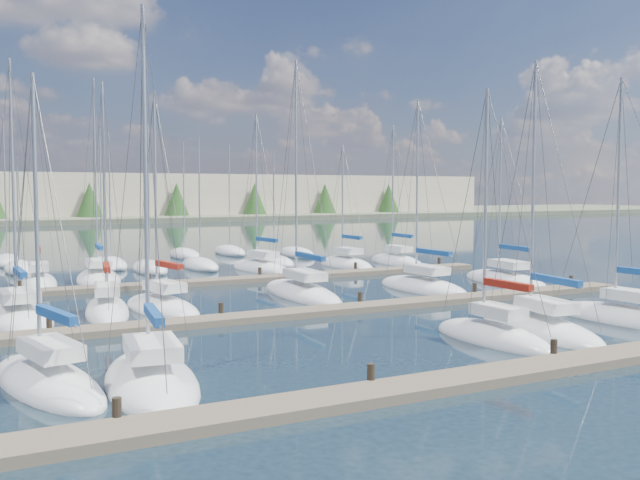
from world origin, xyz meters
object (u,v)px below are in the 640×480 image
sailboat_i (107,310)px  sailboat_o (98,279)px  sailboat_b (48,383)px  sailboat_l (423,287)px  sailboat_m (505,280)px  sailboat_h (19,318)px  sailboat_k (302,293)px  sailboat_f (628,319)px  sailboat_n (39,283)px  sailboat_p (261,268)px  sailboat_q (346,264)px  sailboat_d (492,337)px  sailboat_e (540,329)px  sailboat_j (162,307)px  sailboat_c (151,381)px  sailboat_r (396,261)px

sailboat_i → sailboat_o: sailboat_o is taller
sailboat_b → sailboat_l: size_ratio=0.85×
sailboat_m → sailboat_h: sailboat_h is taller
sailboat_i → sailboat_l: (19.71, -0.37, -0.02)m
sailboat_k → sailboat_f: size_ratio=1.19×
sailboat_f → sailboat_n: size_ratio=0.92×
sailboat_k → sailboat_f: sailboat_k is taller
sailboat_m → sailboat_p: size_ratio=0.92×
sailboat_l → sailboat_f: 13.97m
sailboat_q → sailboat_n: sailboat_n is taller
sailboat_p → sailboat_d: bearing=-100.6°
sailboat_p → sailboat_e: bearing=-94.6°
sailboat_j → sailboat_h: (-7.02, 0.18, -0.01)m
sailboat_d → sailboat_q: size_ratio=1.04×
sailboat_j → sailboat_c: size_ratio=0.94×
sailboat_j → sailboat_h: bearing=169.0°
sailboat_n → sailboat_e: 32.72m
sailboat_o → sailboat_j: bearing=-81.6°
sailboat_i → sailboat_l: bearing=8.6°
sailboat_i → sailboat_e: sailboat_e is taller
sailboat_h → sailboat_b: bearing=-92.6°
sailboat_p → sailboat_l: sailboat_p is taller
sailboat_i → sailboat_n: 13.34m
sailboat_d → sailboat_e: 3.05m
sailboat_p → sailboat_h: size_ratio=0.98×
sailboat_n → sailboat_q: bearing=8.4°
sailboat_e → sailboat_c: bearing=-170.8°
sailboat_e → sailboat_o: size_ratio=0.86×
sailboat_m → sailboat_o: sailboat_o is taller
sailboat_l → sailboat_c: (-21.18, -14.25, 0.00)m
sailboat_e → sailboat_o: 31.26m
sailboat_m → sailboat_o: 28.33m
sailboat_o → sailboat_h: bearing=-108.6°
sailboat_r → sailboat_q: sailboat_r is taller
sailboat_f → sailboat_e: bearing=175.5°
sailboat_k → sailboat_f: bearing=-52.5°
sailboat_m → sailboat_b: size_ratio=1.11×
sailboat_l → sailboat_m: bearing=0.5°
sailboat_p → sailboat_e: size_ratio=1.03×
sailboat_r → sailboat_o: sailboat_o is taller
sailboat_b → sailboat_d: bearing=-16.0°
sailboat_b → sailboat_j: (7.26, 12.82, 0.01)m
sailboat_r → sailboat_f: 28.90m
sailboat_i → sailboat_b: bearing=-99.0°
sailboat_m → sailboat_c: 31.72m
sailboat_p → sailboat_h: 24.34m
sailboat_d → sailboat_f: (8.80, 0.33, -0.01)m
sailboat_f → sailboat_o: bearing=120.8°
sailboat_d → sailboat_h: size_ratio=0.84×
sailboat_l → sailboat_e: sailboat_e is taller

